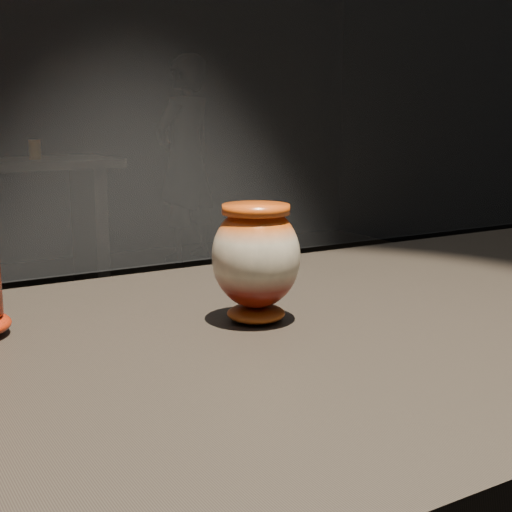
# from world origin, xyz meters

# --- Properties ---
(main_vase) EXTENTS (0.15, 0.15, 0.15)m
(main_vase) POSITION_xyz_m (0.05, 0.05, 0.98)
(main_vase) COLOR #631308
(main_vase) RESTS_ON display_plinth
(back_vase_right) EXTENTS (0.07, 0.07, 0.12)m
(back_vase_right) POSITION_xyz_m (0.65, 3.59, 0.96)
(back_vase_right) COLOR #835913
(back_vase_right) RESTS_ON back_shelf
(visitor) EXTENTS (0.69, 0.58, 1.62)m
(visitor) POSITION_xyz_m (2.03, 4.44, 0.81)
(visitor) COLOR black
(visitor) RESTS_ON ground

